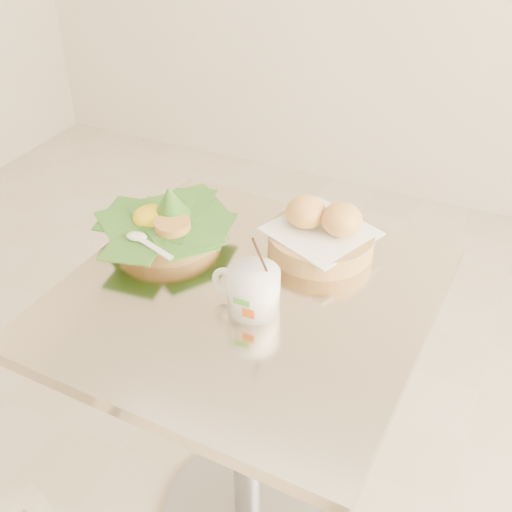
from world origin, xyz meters
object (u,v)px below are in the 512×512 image
at_px(cafe_table, 246,372).
at_px(rice_basket, 166,223).
at_px(coffee_mug, 252,289).
at_px(bread_basket, 321,233).

height_order(cafe_table, rice_basket, rice_basket).
bearing_deg(coffee_mug, rice_basket, 153.45).
relative_size(bread_basket, coffee_mug, 1.45).
xyz_separation_m(cafe_table, bread_basket, (0.08, 0.20, 0.26)).
height_order(rice_basket, bread_basket, rice_basket).
xyz_separation_m(rice_basket, bread_basket, (0.32, 0.10, 0.00)).
xyz_separation_m(bread_basket, coffee_mug, (-0.05, -0.24, 0.00)).
relative_size(rice_basket, bread_basket, 1.16).
relative_size(cafe_table, rice_basket, 2.59).
bearing_deg(bread_basket, cafe_table, -111.66).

